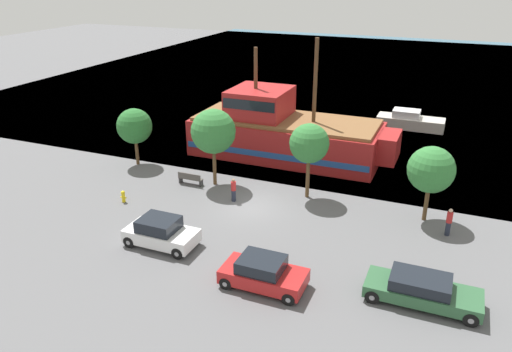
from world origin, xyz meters
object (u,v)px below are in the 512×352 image
object	(u,v)px
moored_boat_dockside	(410,121)
bench_promenade_east	(190,179)
parked_car_curb_front	(263,273)
parked_car_curb_mid	(422,290)
pirate_ship	(284,132)
fire_hydrant	(123,196)
pedestrian_walking_near	(449,222)
parked_car_curb_rear	(161,232)
pedestrian_walking_far	(234,190)

from	to	relation	value
moored_boat_dockside	bench_promenade_east	distance (m)	22.55
moored_boat_dockside	parked_car_curb_front	distance (m)	28.09
parked_car_curb_front	parked_car_curb_mid	size ratio (longest dim) A/B	0.79
moored_boat_dockside	parked_car_curb_front	bearing A→B (deg)	-96.77
pirate_ship	fire_hydrant	xyz separation A→B (m)	(-6.51, -11.75, -1.47)
fire_hydrant	pedestrian_walking_near	bearing A→B (deg)	10.04
parked_car_curb_front	pedestrian_walking_near	xyz separation A→B (m)	(7.66, 8.33, 0.11)
moored_boat_dockside	parked_car_curb_mid	distance (m)	26.60
pedestrian_walking_near	parked_car_curb_front	bearing A→B (deg)	-132.61
pirate_ship	parked_car_curb_rear	distance (m)	15.44
parked_car_curb_rear	bench_promenade_east	world-z (taller)	parked_car_curb_rear
parked_car_curb_mid	pedestrian_walking_near	size ratio (longest dim) A/B	3.05
parked_car_curb_rear	pedestrian_walking_near	size ratio (longest dim) A/B	2.37
bench_promenade_east	pedestrian_walking_near	distance (m)	16.57
pirate_ship	parked_car_curb_mid	distance (m)	19.28
pirate_ship	pedestrian_walking_near	xyz separation A→B (m)	(12.60, -8.37, -1.07)
bench_promenade_east	pedestrian_walking_near	xyz separation A→B (m)	(16.55, -0.60, 0.38)
parked_car_curb_front	pedestrian_walking_far	xyz separation A→B (m)	(-5.09, 7.72, 0.06)
pirate_ship	parked_car_curb_mid	world-z (taller)	pirate_ship
pirate_ship	fire_hydrant	distance (m)	13.51
pirate_ship	moored_boat_dockside	bearing A→B (deg)	53.61
parked_car_curb_front	bench_promenade_east	size ratio (longest dim) A/B	2.29
fire_hydrant	parked_car_curb_front	bearing A→B (deg)	-23.35
pirate_ship	pedestrian_walking_near	world-z (taller)	pirate_ship
parked_car_curb_rear	bench_promenade_east	bearing A→B (deg)	108.37
parked_car_curb_rear	fire_hydrant	bearing A→B (deg)	144.74
parked_car_curb_mid	bench_promenade_east	size ratio (longest dim) A/B	2.90
pirate_ship	bench_promenade_east	bearing A→B (deg)	-116.99
fire_hydrant	bench_promenade_east	size ratio (longest dim) A/B	0.45
pedestrian_walking_near	moored_boat_dockside	bearing A→B (deg)	102.52
fire_hydrant	pedestrian_walking_far	xyz separation A→B (m)	(6.36, 2.78, 0.36)
pedestrian_walking_far	parked_car_curb_mid	bearing A→B (deg)	-27.32
parked_car_curb_mid	parked_car_curb_rear	bearing A→B (deg)	-179.25
parked_car_curb_front	moored_boat_dockside	bearing A→B (deg)	83.23
moored_boat_dockside	parked_car_curb_front	world-z (taller)	moored_boat_dockside
parked_car_curb_rear	pedestrian_walking_near	xyz separation A→B (m)	(14.04, 6.97, 0.06)
bench_promenade_east	pedestrian_walking_far	distance (m)	4.01
pedestrian_walking_near	pedestrian_walking_far	distance (m)	12.76
pirate_ship	moored_boat_dockside	xyz separation A→B (m)	(8.25, 11.20, -1.24)
pirate_ship	parked_car_curb_mid	xyz separation A→B (m)	(11.84, -15.16, -1.22)
pedestrian_walking_near	fire_hydrant	bearing A→B (deg)	-169.96
moored_boat_dockside	fire_hydrant	xyz separation A→B (m)	(-14.76, -22.95, -0.23)
pirate_ship	pedestrian_walking_far	bearing A→B (deg)	-90.94
pirate_ship	parked_car_curb_front	world-z (taller)	pirate_ship
parked_car_curb_rear	pedestrian_walking_far	world-z (taller)	parked_car_curb_rear
parked_car_curb_front	parked_car_curb_rear	world-z (taller)	parked_car_curb_rear
parked_car_curb_front	pedestrian_walking_far	bearing A→B (deg)	123.36
parked_car_curb_rear	bench_promenade_east	size ratio (longest dim) A/B	2.25
parked_car_curb_front	pedestrian_walking_near	world-z (taller)	pedestrian_walking_near
parked_car_curb_front	bench_promenade_east	distance (m)	12.61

